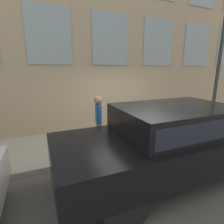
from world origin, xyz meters
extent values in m
plane|color=#514F4C|center=(0.00, 0.00, 0.00)|extent=(80.00, 80.00, 0.00)
cube|color=#A8A093|center=(1.17, 0.00, 0.06)|extent=(2.34, 60.00, 0.12)
cube|color=tan|center=(2.49, 0.00, 4.18)|extent=(0.30, 40.00, 8.37)
cube|color=#8C9EA8|center=(2.32, -4.24, 3.41)|extent=(0.03, 1.39, 1.81)
cube|color=#8C9EA8|center=(2.32, -2.12, 3.41)|extent=(0.03, 1.39, 1.81)
cube|color=#8C9EA8|center=(2.32, 0.00, 3.41)|extent=(0.03, 1.39, 1.81)
cube|color=#8C9EA8|center=(2.32, 2.12, 3.41)|extent=(0.03, 1.39, 1.81)
cylinder|color=gold|center=(0.55, 0.27, 0.14)|extent=(0.30, 0.30, 0.04)
cylinder|color=gold|center=(0.55, 0.27, 0.40)|extent=(0.23, 0.23, 0.55)
sphere|color=#A4891E|center=(0.55, 0.27, 0.68)|extent=(0.24, 0.24, 0.24)
cylinder|color=black|center=(0.55, 0.27, 0.75)|extent=(0.08, 0.08, 0.09)
cylinder|color=gold|center=(0.55, 0.11, 0.47)|extent=(0.09, 0.10, 0.09)
cylinder|color=gold|center=(0.55, 0.44, 0.47)|extent=(0.09, 0.10, 0.09)
cylinder|color=#726651|center=(0.55, 1.08, 0.48)|extent=(0.11, 0.11, 0.72)
cylinder|color=#726651|center=(0.70, 1.08, 0.48)|extent=(0.11, 0.11, 0.72)
cube|color=#1E59A5|center=(0.63, 1.08, 1.12)|extent=(0.20, 0.14, 0.54)
cylinder|color=#1E59A5|center=(0.49, 1.08, 1.13)|extent=(0.08, 0.08, 0.52)
cylinder|color=#1E59A5|center=(0.77, 1.08, 1.13)|extent=(0.08, 0.08, 0.52)
sphere|color=#8C6647|center=(0.63, 1.08, 1.51)|extent=(0.24, 0.24, 0.24)
cylinder|color=black|center=(-2.02, 1.56, 0.40)|extent=(0.24, 0.79, 0.79)
cylinder|color=black|center=(-0.37, 1.56, 0.40)|extent=(0.24, 0.79, 0.79)
cylinder|color=black|center=(-0.37, -1.61, 0.40)|extent=(0.24, 0.79, 0.79)
cube|color=black|center=(-1.19, -0.03, 0.73)|extent=(1.89, 5.11, 0.66)
cube|color=black|center=(-1.19, -0.03, 1.33)|extent=(1.67, 2.45, 0.56)
cube|color=#1E232D|center=(-1.19, -0.03, 1.33)|extent=(1.68, 2.26, 0.36)
cylinder|color=#2D332D|center=(0.55, -3.50, 0.18)|extent=(0.26, 0.26, 0.12)
cylinder|color=#2D332D|center=(0.55, -3.50, 3.24)|extent=(0.12, 0.12, 6.23)
camera|label=1|loc=(-3.96, 2.60, 2.36)|focal=28.00mm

